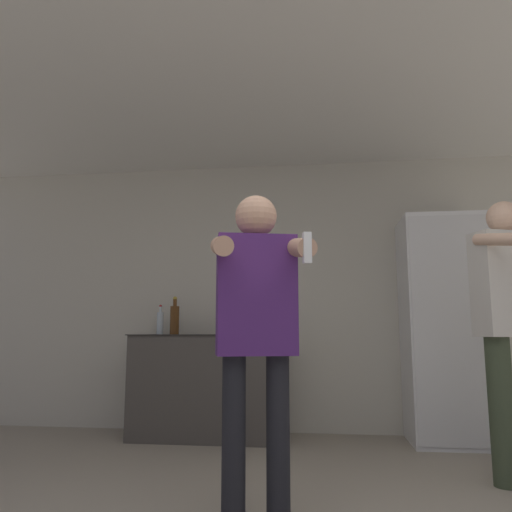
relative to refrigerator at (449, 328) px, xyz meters
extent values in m
cube|color=beige|center=(-1.17, 0.34, 0.33)|extent=(7.00, 0.06, 2.55)
cube|color=silver|center=(-1.17, -1.26, 1.63)|extent=(7.00, 3.65, 0.05)
cube|color=white|center=(0.00, 0.01, 0.00)|extent=(0.73, 0.60, 1.89)
cube|color=silver|center=(0.00, -0.30, 0.00)|extent=(0.70, 0.01, 1.82)
cylinder|color=#99999E|center=(0.23, -0.33, 0.09)|extent=(0.02, 0.02, 0.85)
cube|color=#47423D|center=(-2.07, 0.00, -0.50)|extent=(1.30, 0.62, 0.88)
cube|color=#272421|center=(-2.07, 0.00, -0.06)|extent=(1.33, 0.65, 0.01)
cylinder|color=maroon|center=(-1.81, 0.04, 0.04)|extent=(0.07, 0.07, 0.20)
cylinder|color=maroon|center=(-1.81, 0.04, 0.17)|extent=(0.03, 0.03, 0.05)
sphere|color=silver|center=(-1.81, 0.04, 0.19)|extent=(0.03, 0.03, 0.03)
cylinder|color=silver|center=(-2.55, 0.04, 0.05)|extent=(0.06, 0.06, 0.20)
cylinder|color=silver|center=(-2.55, 0.04, 0.17)|extent=(0.02, 0.02, 0.06)
sphere|color=maroon|center=(-2.55, 0.04, 0.20)|extent=(0.03, 0.03, 0.03)
cylinder|color=black|center=(-1.70, 0.04, 0.07)|extent=(0.10, 0.10, 0.25)
cylinder|color=black|center=(-1.70, 0.04, 0.24)|extent=(0.03, 0.03, 0.09)
sphere|color=black|center=(-1.70, 0.04, 0.29)|extent=(0.04, 0.04, 0.04)
cylinder|color=#563314|center=(-2.41, 0.04, 0.07)|extent=(0.08, 0.08, 0.26)
cylinder|color=#563314|center=(-2.41, 0.04, 0.24)|extent=(0.03, 0.03, 0.07)
sphere|color=#B29933|center=(-2.41, 0.04, 0.27)|extent=(0.04, 0.04, 0.04)
cylinder|color=black|center=(-1.50, -1.98, -0.55)|extent=(0.11, 0.11, 0.79)
cylinder|color=black|center=(-1.29, -1.93, -0.55)|extent=(0.11, 0.11, 0.79)
cube|color=#4C236B|center=(-1.40, -1.95, 0.15)|extent=(0.43, 0.29, 0.60)
sphere|color=tan|center=(-1.40, -1.95, 0.55)|extent=(0.22, 0.22, 0.22)
cylinder|color=tan|center=(-1.53, -2.16, 0.37)|extent=(0.18, 0.37, 0.15)
cylinder|color=tan|center=(-1.17, -2.07, 0.37)|extent=(0.18, 0.37, 0.15)
cube|color=white|center=(-1.13, -2.23, 0.34)|extent=(0.04, 0.04, 0.14)
cylinder|color=#38422D|center=(0.00, -1.14, -0.51)|extent=(0.15, 0.15, 0.88)
cube|color=beige|center=(0.11, -1.11, 0.26)|extent=(0.47, 0.33, 0.66)
sphere|color=beige|center=(0.11, -1.11, 0.70)|extent=(0.21, 0.21, 0.21)
cylinder|color=beige|center=(-0.02, -1.34, 0.51)|extent=(0.20, 0.38, 0.14)
camera|label=1|loc=(-1.07, -4.44, -0.04)|focal=35.00mm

